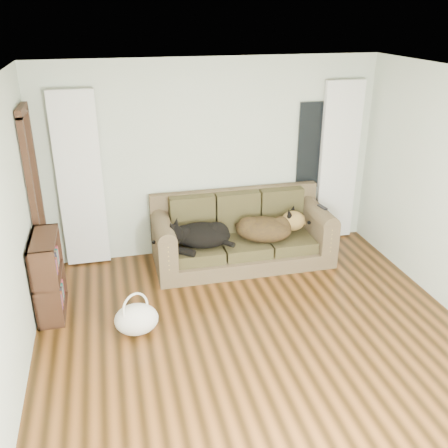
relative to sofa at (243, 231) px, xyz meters
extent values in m
plane|color=black|center=(-0.30, -1.98, -0.45)|extent=(5.00, 5.00, 0.00)
plane|color=white|center=(-0.30, -1.98, 2.15)|extent=(5.00, 5.00, 0.00)
cube|color=beige|center=(-0.30, 0.52, 0.85)|extent=(4.50, 0.04, 2.60)
cube|color=white|center=(-2.00, 0.44, 0.70)|extent=(0.55, 0.08, 2.25)
cube|color=white|center=(1.50, 0.44, 0.70)|extent=(0.55, 0.08, 2.25)
cube|color=black|center=(1.15, 0.50, 0.95)|extent=(0.50, 0.03, 1.20)
cube|color=#321B0F|center=(-2.50, 0.07, 0.60)|extent=(0.07, 0.60, 2.10)
cube|color=#443523|center=(0.00, 0.00, 0.00)|extent=(2.32, 1.00, 0.95)
ellipsoid|color=black|center=(-0.60, -0.10, 0.03)|extent=(0.83, 0.67, 0.31)
ellipsoid|color=black|center=(0.30, -0.10, 0.04)|extent=(0.90, 0.77, 0.33)
cube|color=black|center=(1.06, -0.10, 0.28)|extent=(0.07, 0.18, 0.02)
ellipsoid|color=silver|center=(-1.50, -1.28, -0.29)|extent=(0.52, 0.44, 0.33)
cube|color=#321B0F|center=(-2.39, -0.65, 0.05)|extent=(0.34, 0.75, 0.91)
camera|label=1|loc=(-1.64, -5.73, 2.70)|focal=40.00mm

